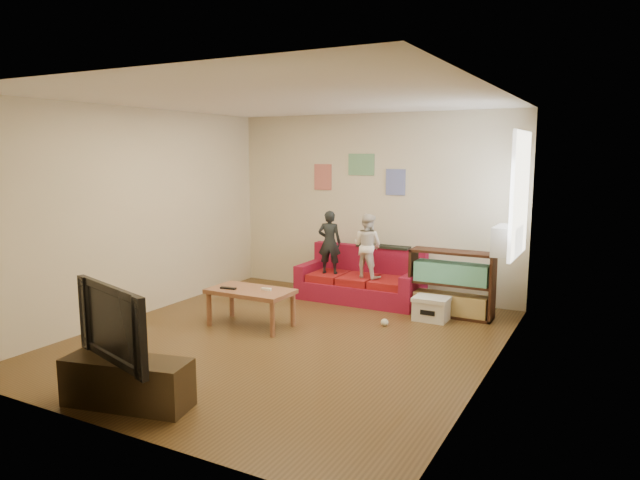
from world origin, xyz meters
The scene contains 17 objects.
room_shell centered at (0.00, 0.00, 1.35)m, with size 4.52×5.02×2.72m.
sofa centered at (0.02, 2.06, 0.26)m, with size 1.78×0.82×0.78m.
child_a centered at (-0.43, 1.90, 0.84)m, with size 0.34×0.22×0.93m, color black.
child_b centered at (0.17, 1.90, 0.83)m, with size 0.44×0.34×0.91m, color white.
coffee_table centered at (-0.66, 0.23, 0.40)m, with size 1.04×0.57×0.47m.
remote centered at (-0.91, 0.11, 0.48)m, with size 0.20×0.05×0.02m, color black.
game_controller centered at (-0.46, 0.28, 0.48)m, with size 0.13×0.04×0.03m, color white.
bookshelf centered at (1.40, 1.84, 0.39)m, with size 1.09×0.33×0.87m.
window centered at (2.22, 1.65, 1.64)m, with size 0.04×1.08×1.48m, color white.
ac_unit centered at (2.10, 1.65, 1.08)m, with size 0.28×0.55×0.35m, color #B7B2A3.
artwork_left centered at (-0.85, 2.48, 1.75)m, with size 0.30×0.01×0.40m, color #D87266.
artwork_center centered at (-0.20, 2.48, 1.95)m, with size 0.42×0.01×0.32m, color #72B27F.
artwork_right centered at (0.35, 2.48, 1.70)m, with size 0.30×0.01×0.38m, color #727FCC.
file_box centered at (1.23, 1.52, 0.16)m, with size 0.44×0.34×0.31m.
tv_stand centered at (-0.29, -2.12, 0.21)m, with size 1.10×0.37×0.41m, color #392A17.
television centered at (-0.29, -2.12, 0.74)m, with size 1.14×0.15×0.65m, color black.
tissue centered at (0.80, 1.00, 0.05)m, with size 0.09×0.09×0.09m, color beige.
Camera 1 is at (3.31, -5.39, 2.13)m, focal length 32.00 mm.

